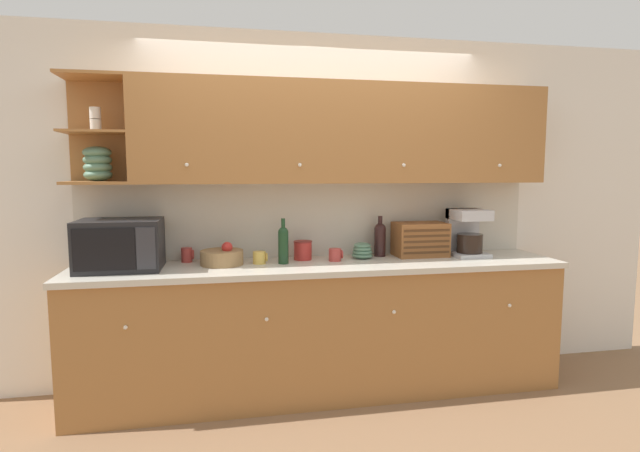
% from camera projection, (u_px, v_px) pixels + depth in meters
% --- Properties ---
extents(ground_plane, '(24.00, 24.00, 0.00)m').
position_uv_depth(ground_plane, '(315.00, 374.00, 3.93)').
color(ground_plane, '#896647').
extents(wall_back, '(5.81, 0.06, 2.60)m').
position_uv_depth(wall_back, '(314.00, 209.00, 3.81)').
color(wall_back, white).
rests_on(wall_back, ground_plane).
extents(counter_unit, '(3.43, 0.64, 0.95)m').
position_uv_depth(counter_unit, '(322.00, 327.00, 3.58)').
color(counter_unit, '#A36B38').
rests_on(counter_unit, ground_plane).
extents(backsplash_panel, '(3.41, 0.01, 0.56)m').
position_uv_depth(backsplash_panel, '(315.00, 219.00, 3.79)').
color(backsplash_panel, beige).
rests_on(backsplash_panel, counter_unit).
extents(upper_cabinets, '(3.41, 0.35, 0.71)m').
position_uv_depth(upper_cabinets, '(339.00, 134.00, 3.59)').
color(upper_cabinets, '#A36B38').
rests_on(upper_cabinets, backsplash_panel).
extents(microwave, '(0.52, 0.40, 0.33)m').
position_uv_depth(microwave, '(120.00, 245.00, 3.27)').
color(microwave, black).
rests_on(microwave, counter_unit).
extents(mug, '(0.09, 0.08, 0.10)m').
position_uv_depth(mug, '(187.00, 255.00, 3.55)').
color(mug, '#B73D38').
rests_on(mug, counter_unit).
extents(fruit_basket, '(0.29, 0.29, 0.16)m').
position_uv_depth(fruit_basket, '(222.00, 257.00, 3.44)').
color(fruit_basket, '#937047').
rests_on(fruit_basket, counter_unit).
extents(mug_blue_second, '(0.10, 0.09, 0.09)m').
position_uv_depth(mug_blue_second, '(260.00, 258.00, 3.49)').
color(mug_blue_second, gold).
rests_on(mug_blue_second, counter_unit).
extents(second_wine_bottle, '(0.07, 0.07, 0.32)m').
position_uv_depth(second_wine_bottle, '(283.00, 243.00, 3.48)').
color(second_wine_bottle, '#19381E').
rests_on(second_wine_bottle, counter_unit).
extents(storage_canister, '(0.14, 0.14, 0.14)m').
position_uv_depth(storage_canister, '(303.00, 250.00, 3.64)').
color(storage_canister, '#B22D28').
rests_on(storage_canister, counter_unit).
extents(mug_patterned_third, '(0.10, 0.09, 0.09)m').
position_uv_depth(mug_patterned_third, '(335.00, 255.00, 3.59)').
color(mug_patterned_third, '#B73D38').
rests_on(mug_patterned_third, counter_unit).
extents(bowl_stack_on_counter, '(0.16, 0.16, 0.12)m').
position_uv_depth(bowl_stack_on_counter, '(362.00, 251.00, 3.70)').
color(bowl_stack_on_counter, slate).
rests_on(bowl_stack_on_counter, counter_unit).
extents(wine_bottle, '(0.09, 0.09, 0.31)m').
position_uv_depth(wine_bottle, '(380.00, 238.00, 3.78)').
color(wine_bottle, black).
rests_on(wine_bottle, counter_unit).
extents(bread_box, '(0.39, 0.25, 0.26)m').
position_uv_depth(bread_box, '(420.00, 239.00, 3.80)').
color(bread_box, brown).
rests_on(bread_box, counter_unit).
extents(coffee_maker, '(0.26, 0.27, 0.36)m').
position_uv_depth(coffee_maker, '(467.00, 232.00, 3.81)').
color(coffee_maker, '#B7B7BC').
rests_on(coffee_maker, counter_unit).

